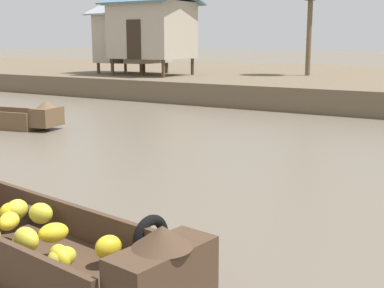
# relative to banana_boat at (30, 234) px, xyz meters

# --- Properties ---
(ground_plane) EXTENTS (300.00, 300.00, 0.00)m
(ground_plane) POSITION_rel_banana_boat_xyz_m (-0.57, 5.88, -0.31)
(ground_plane) COLOR #665B4C
(banana_boat) EXTENTS (4.78, 1.79, 0.90)m
(banana_boat) POSITION_rel_banana_boat_xyz_m (0.00, 0.00, 0.00)
(banana_boat) COLOR #473323
(banana_boat) RESTS_ON ground
(stilt_house_left) EXTENTS (3.86, 3.11, 3.67)m
(stilt_house_left) POSITION_rel_banana_boat_xyz_m (-12.39, 17.84, 2.47)
(stilt_house_left) COLOR #4C3826
(stilt_house_left) RESTS_ON riverbank_strip
(stilt_house_mid_left) EXTENTS (4.11, 3.43, 4.06)m
(stilt_house_mid_left) POSITION_rel_banana_boat_xyz_m (-10.56, 17.10, 2.80)
(stilt_house_mid_left) COLOR #4C3826
(stilt_house_mid_left) RESTS_ON riverbank_strip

